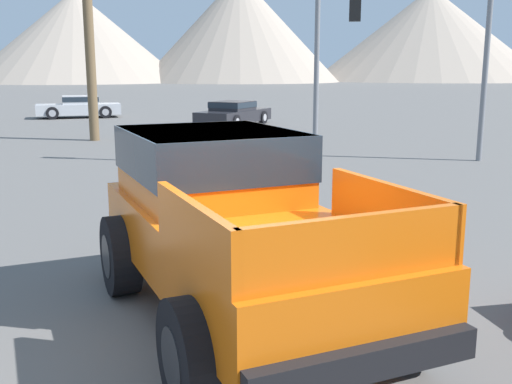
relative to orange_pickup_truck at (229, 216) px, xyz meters
name	(u,v)px	position (x,y,z in m)	size (l,w,h in m)	color
ground_plane	(220,332)	(0.00, -0.52, -1.13)	(320.00, 320.00, 0.00)	#5B5956
orange_pickup_truck	(229,216)	(0.00, 0.00, 0.00)	(4.24, 5.10, 2.01)	orange
parked_car_dark	(234,113)	(-4.47, 21.97, -0.53)	(3.05, 4.89, 1.16)	#232328
parked_car_silver	(79,106)	(-13.85, 25.09, -0.51)	(4.75, 3.57, 1.20)	#B7BABF
traffic_light_main	(426,32)	(3.23, 12.30, 2.59)	(4.37, 0.38, 5.25)	slate
distant_mountain_range	(371,37)	(3.52, 115.65, 7.56)	(158.21, 78.33, 20.57)	gray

